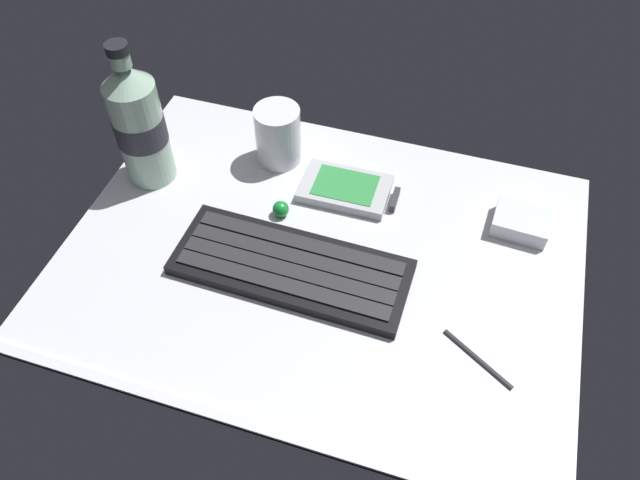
{
  "coord_description": "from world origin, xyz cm",
  "views": [
    {
      "loc": [
        14.13,
        -45.08,
        60.31
      ],
      "look_at": [
        0.0,
        0.0,
        3.0
      ],
      "focal_mm": 34.15,
      "sensor_mm": 36.0,
      "label": 1
    }
  ],
  "objects_px": {
    "keyboard": "(291,267)",
    "charger_block": "(521,222)",
    "stylus_pen": "(478,358)",
    "water_bottle": "(139,124)",
    "handheld_device": "(350,190)",
    "trackball_mouse": "(281,209)",
    "juice_cup": "(278,137)"
  },
  "relations": [
    {
      "from": "keyboard",
      "to": "charger_block",
      "type": "bearing_deg",
      "value": 30.53
    },
    {
      "from": "stylus_pen",
      "to": "water_bottle",
      "type": "bearing_deg",
      "value": -166.9
    },
    {
      "from": "keyboard",
      "to": "handheld_device",
      "type": "xyz_separation_m",
      "value": [
        0.03,
        0.15,
        -0.0
      ]
    },
    {
      "from": "handheld_device",
      "to": "trackball_mouse",
      "type": "height_order",
      "value": "trackball_mouse"
    },
    {
      "from": "handheld_device",
      "to": "juice_cup",
      "type": "distance_m",
      "value": 0.13
    },
    {
      "from": "keyboard",
      "to": "juice_cup",
      "type": "bearing_deg",
      "value": 113.93
    },
    {
      "from": "keyboard",
      "to": "handheld_device",
      "type": "relative_size",
      "value": 2.28
    },
    {
      "from": "keyboard",
      "to": "handheld_device",
      "type": "bearing_deg",
      "value": 77.5
    },
    {
      "from": "juice_cup",
      "to": "trackball_mouse",
      "type": "distance_m",
      "value": 0.11
    },
    {
      "from": "keyboard",
      "to": "water_bottle",
      "type": "height_order",
      "value": "water_bottle"
    },
    {
      "from": "handheld_device",
      "to": "water_bottle",
      "type": "relative_size",
      "value": 0.62
    },
    {
      "from": "handheld_device",
      "to": "trackball_mouse",
      "type": "bearing_deg",
      "value": -139.68
    },
    {
      "from": "charger_block",
      "to": "stylus_pen",
      "type": "distance_m",
      "value": 0.21
    },
    {
      "from": "keyboard",
      "to": "trackball_mouse",
      "type": "bearing_deg",
      "value": 117.52
    },
    {
      "from": "juice_cup",
      "to": "trackball_mouse",
      "type": "xyz_separation_m",
      "value": [
        0.04,
        -0.1,
        -0.03
      ]
    },
    {
      "from": "handheld_device",
      "to": "water_bottle",
      "type": "distance_m",
      "value": 0.29
    },
    {
      "from": "water_bottle",
      "to": "charger_block",
      "type": "distance_m",
      "value": 0.51
    },
    {
      "from": "keyboard",
      "to": "juice_cup",
      "type": "distance_m",
      "value": 0.21
    },
    {
      "from": "charger_block",
      "to": "trackball_mouse",
      "type": "relative_size",
      "value": 3.18
    },
    {
      "from": "keyboard",
      "to": "juice_cup",
      "type": "height_order",
      "value": "juice_cup"
    },
    {
      "from": "water_bottle",
      "to": "charger_block",
      "type": "relative_size",
      "value": 2.97
    },
    {
      "from": "trackball_mouse",
      "to": "stylus_pen",
      "type": "bearing_deg",
      "value": -26.22
    },
    {
      "from": "keyboard",
      "to": "juice_cup",
      "type": "xyz_separation_m",
      "value": [
        -0.08,
        0.19,
        0.03
      ]
    },
    {
      "from": "keyboard",
      "to": "charger_block",
      "type": "distance_m",
      "value": 0.3
    },
    {
      "from": "charger_block",
      "to": "handheld_device",
      "type": "bearing_deg",
      "value": -178.7
    },
    {
      "from": "juice_cup",
      "to": "stylus_pen",
      "type": "xyz_separation_m",
      "value": [
        0.32,
        -0.24,
        -0.04
      ]
    },
    {
      "from": "handheld_device",
      "to": "stylus_pen",
      "type": "height_order",
      "value": "handheld_device"
    },
    {
      "from": "handheld_device",
      "to": "charger_block",
      "type": "xyz_separation_m",
      "value": [
        0.23,
        0.01,
        0.0
      ]
    },
    {
      "from": "handheld_device",
      "to": "trackball_mouse",
      "type": "distance_m",
      "value": 0.1
    },
    {
      "from": "trackball_mouse",
      "to": "juice_cup",
      "type": "bearing_deg",
      "value": 110.86
    },
    {
      "from": "handheld_device",
      "to": "water_bottle",
      "type": "bearing_deg",
      "value": -170.41
    },
    {
      "from": "juice_cup",
      "to": "stylus_pen",
      "type": "relative_size",
      "value": 0.89
    }
  ]
}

